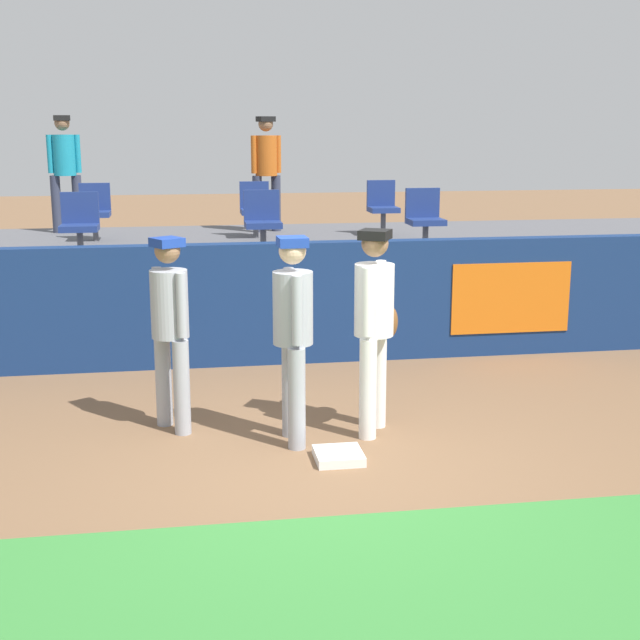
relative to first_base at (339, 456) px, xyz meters
The scene contains 16 objects.
ground_plane 0.23m from the first_base, 151.46° to the right, with size 60.00×60.00×0.00m, color brown.
grass_foreground_strip 2.47m from the first_base, 94.71° to the right, with size 18.00×2.80×0.01m, color #388438.
first_base is the anchor object (origin of this frame).
player_fielder_home 1.31m from the first_base, 55.71° to the left, with size 0.54×0.50×1.88m.
player_runner_visitor 1.19m from the first_base, 122.12° to the left, with size 0.36×0.52×1.85m.
player_coach_visitor 1.99m from the first_base, 143.71° to the left, with size 0.47×0.47×1.80m.
field_wall 3.28m from the first_base, 93.37° to the left, with size 18.00×0.26×1.44m.
bleacher_platform 5.80m from the first_base, 92.01° to the left, with size 18.00×4.80×1.10m, color #59595E.
seat_back_left 7.08m from the first_base, 111.26° to the left, with size 0.45×0.44×0.84m.
seat_front_right 5.29m from the first_base, 66.44° to the left, with size 0.47×0.44×0.84m.
seat_back_right 6.87m from the first_base, 73.92° to the left, with size 0.44×0.44×0.84m.
seat_front_left 5.50m from the first_base, 118.62° to the left, with size 0.47×0.44×0.84m.
seat_back_center 6.62m from the first_base, 91.15° to the left, with size 0.44×0.44×0.84m.
seat_front_center 4.89m from the first_base, 92.30° to the left, with size 0.47×0.44×0.84m.
spectator_hooded 8.42m from the first_base, 111.87° to the left, with size 0.51×0.40×1.83m.
spectator_capped 7.47m from the first_base, 89.03° to the left, with size 0.49×0.43×1.81m.
Camera 1 is at (-1.05, -6.71, 2.77)m, focal length 48.80 mm.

